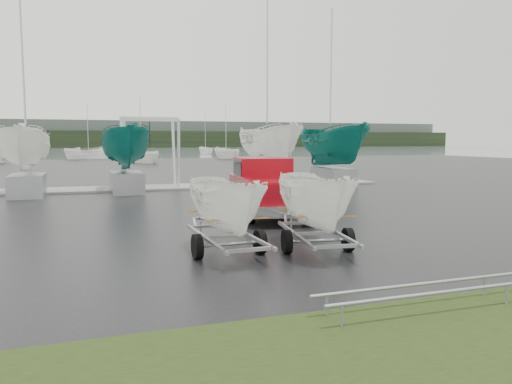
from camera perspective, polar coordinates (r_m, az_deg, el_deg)
name	(u,v)px	position (r m, az deg, el deg)	size (l,w,h in m)	color
ground_plane	(175,226)	(16.71, -9.19, -3.82)	(120.00, 120.00, 0.00)	black
lake	(95,153)	(116.29, -17.88, 4.31)	(300.00, 300.00, 0.00)	slate
grass_verge	(334,370)	(6.58, 8.90, -19.50)	(40.00, 40.00, 0.00)	black
dock	(135,188)	(29.49, -13.62, 0.43)	(30.00, 3.00, 0.12)	gray
treeline	(90,139)	(186.24, -18.45, 5.75)	(300.00, 8.00, 6.00)	black
far_hill	(89,134)	(194.25, -18.51, 6.33)	(300.00, 6.00, 10.00)	#4C5651
pickup_truck	(266,184)	(19.24, 1.10, 0.86)	(3.17, 6.65, 2.12)	maroon
trailer_hitched	(317,154)	(12.64, 6.94, 4.33)	(1.86, 3.74, 4.53)	#979AA0
trailer_parked	(226,159)	(12.13, -3.40, 3.76)	(1.80, 3.63, 4.31)	#979AA0
boat_hoist	(150,142)	(29.46, -12.03, 5.56)	(3.30, 2.18, 4.12)	silver
keelboat_0	(24,120)	(27.37, -24.95, 7.50)	(2.40, 3.20, 10.57)	#979AA0
keelboat_1	(125,119)	(27.53, -14.75, 8.05)	(2.46, 3.20, 7.64)	#979AA0
keelboat_2	(270,117)	(29.16, 1.63, 8.60)	(2.61, 3.20, 10.78)	#979AA0
keelboat_3	(334,117)	(31.22, 8.92, 8.47)	(2.65, 3.20, 10.82)	#979AA0
mast_rack_2	(496,280)	(9.90, 25.71, -9.10)	(7.00, 0.56, 0.06)	#979AA0
moored_boat_2	(141,163)	(63.03, -12.98, 3.28)	(3.37, 3.41, 11.47)	white
moored_boat_3	(226,159)	(74.93, -3.44, 3.83)	(2.91, 2.97, 11.51)	white
moored_boat_5	(89,159)	(78.06, -18.57, 3.61)	(4.01, 3.98, 11.85)	white
moored_boat_6	(205,154)	(100.38, -5.80, 4.36)	(2.24, 2.30, 10.96)	white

